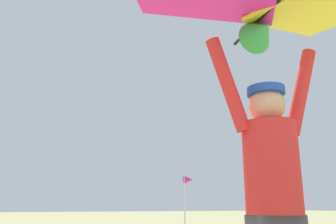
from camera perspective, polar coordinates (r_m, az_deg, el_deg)
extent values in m
cylinder|color=red|center=(2.28, 16.37, -8.57)|extent=(0.39, 0.39, 0.56)
sphere|color=tan|center=(2.35, 15.67, 1.01)|extent=(0.23, 0.23, 0.23)
cylinder|color=#1E47AD|center=(2.38, 15.51, 3.21)|extent=(0.28, 0.28, 0.05)
cylinder|color=red|center=(2.53, 20.69, 3.17)|extent=(0.29, 0.14, 0.62)
cylinder|color=red|center=(2.27, 9.63, 4.42)|extent=(0.29, 0.14, 0.62)
cylinder|color=black|center=(2.59, 14.67, 14.38)|extent=(0.16, 0.80, 0.02)
cube|color=yellow|center=(2.81, 24.72, 15.26)|extent=(1.13, 1.03, 0.23)
cone|color=green|center=(2.54, 14.82, 12.41)|extent=(0.27, 0.24, 0.24)
cylinder|color=silver|center=(10.60, 2.71, -14.93)|extent=(0.04, 0.04, 1.76)
cone|color=#DB2393|center=(10.69, 3.34, -10.85)|extent=(0.28, 0.24, 0.24)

